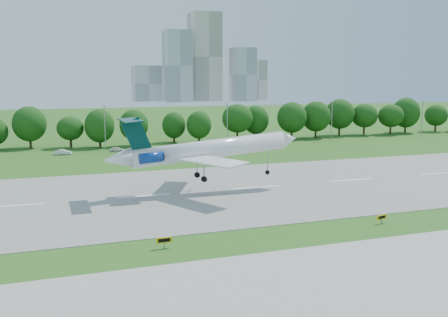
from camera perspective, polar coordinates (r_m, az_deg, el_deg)
ground at (r=67.17m, az=12.11°, el=-7.58°), size 600.00×600.00×0.00m
runway at (r=88.73m, az=3.68°, el=-3.34°), size 400.00×45.00×0.08m
taxiway at (r=53.51m, az=22.42°, el=-12.36°), size 400.00×23.00×0.08m
tree_line at (r=151.19m, az=-6.29°, el=4.06°), size 288.40×8.40×10.40m
light_poles at (r=140.91m, az=-6.35°, el=3.77°), size 175.90×0.25×12.19m
skyline at (r=465.30m, az=-2.62°, el=10.34°), size 127.00×52.00×80.00m
airliner at (r=84.03m, az=-2.67°, el=1.02°), size 34.19×24.90×10.98m
taxi_sign_left at (r=57.56m, az=-6.87°, el=-9.26°), size 1.84×0.28×1.29m
taxi_sign_centre at (r=69.89m, az=17.58°, el=-6.41°), size 1.68×0.59×1.18m
service_vehicle_a at (r=134.03m, az=-17.94°, el=0.70°), size 4.40×2.28×1.38m
service_vehicle_b at (r=136.26m, az=-12.14°, el=1.04°), size 4.00×2.27×1.28m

